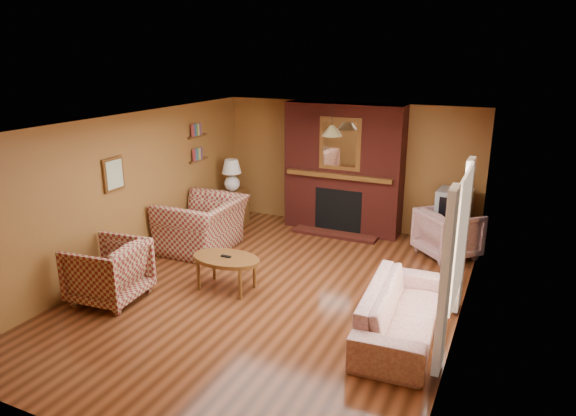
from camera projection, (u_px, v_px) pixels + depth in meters
The scene contains 20 objects.
floor at pixel (273, 292), 7.31m from camera, with size 6.50×6.50×0.00m, color #421F0E.
ceiling at pixel (271, 124), 6.60m from camera, with size 6.50×6.50×0.00m, color white.
wall_back at pixel (348, 166), 9.78m from camera, with size 6.50×6.50×0.00m, color brown.
wall_front at pixel (92, 322), 4.13m from camera, with size 6.50×6.50×0.00m, color brown.
wall_left at pixel (128, 192), 7.96m from camera, with size 6.50×6.50×0.00m, color brown.
wall_right at pixel (464, 239), 5.95m from camera, with size 6.50×6.50×0.00m, color brown.
fireplace at pixel (343, 170), 9.55m from camera, with size 2.20×0.82×2.40m.
window_right at pixel (457, 250), 5.82m from camera, with size 0.10×1.85×2.00m.
bookshelf at pixel (199, 143), 9.45m from camera, with size 0.09×0.55×0.71m.
botanical_print at pixel (113, 174), 7.58m from camera, with size 0.05×0.40×0.50m.
pendant_light at pixel (332, 131), 8.72m from camera, with size 0.36×0.36×0.48m.
plaid_loveseat at pixel (202, 224), 8.80m from camera, with size 1.37×1.20×0.89m, color maroon.
plaid_armchair at pixel (108, 271), 7.00m from camera, with size 0.89×0.92×0.84m, color maroon.
floral_sofa at pixel (401, 311), 6.16m from camera, with size 2.09×0.82×0.61m, color beige.
floral_armchair at pixel (448, 233), 8.52m from camera, with size 0.85×0.88×0.80m, color beige.
coffee_table at pixel (226, 261), 7.30m from camera, with size 1.02×0.63×0.51m.
side_table at pixel (233, 207), 10.18m from camera, with size 0.49×0.49×0.66m, color brown.
table_lamp at pixel (232, 174), 9.98m from camera, with size 0.38×0.38×0.63m.
tv_stand at pixel (451, 234), 8.83m from camera, with size 0.51×0.46×0.55m, color black.
crt_tv at pixel (454, 205), 8.67m from camera, with size 0.58×0.58×0.51m.
Camera 1 is at (2.98, -5.93, 3.29)m, focal length 32.00 mm.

